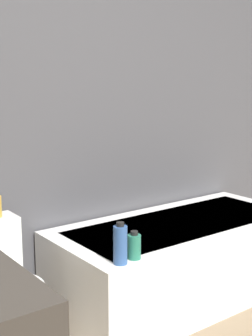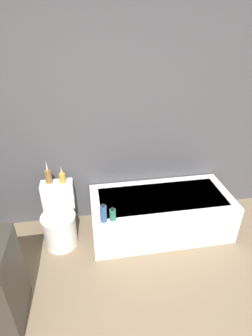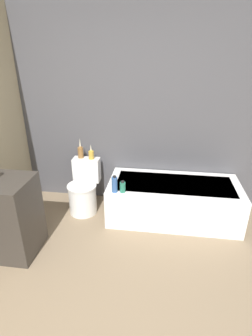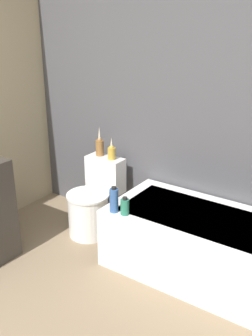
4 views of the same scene
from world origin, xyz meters
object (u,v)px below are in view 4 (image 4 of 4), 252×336
(bathtub, at_px, (213,249))
(shampoo_bottle_short, at_px, (125,207))
(vase_silver, at_px, (112,152))
(vase_gold, at_px, (100,146))
(toilet, at_px, (93,203))
(shampoo_bottle_tall, at_px, (114,200))

(bathtub, distance_m, shampoo_bottle_short, 0.76)
(vase_silver, xyz_separation_m, shampoo_bottle_short, (0.51, -0.52, -0.19))
(bathtub, distance_m, vase_silver, 1.25)
(bathtub, distance_m, vase_gold, 1.41)
(vase_gold, xyz_separation_m, shampoo_bottle_short, (0.67, -0.54, -0.21))
(toilet, relative_size, vase_silver, 3.25)
(bathtub, xyz_separation_m, shampoo_bottle_short, (-0.62, -0.30, 0.31))
(bathtub, relative_size, vase_silver, 7.89)
(toilet, height_order, shampoo_bottle_tall, shampoo_bottle_tall)
(bathtub, bearing_deg, shampoo_bottle_short, -153.75)
(vase_silver, bearing_deg, vase_gold, 172.25)
(bathtub, height_order, shampoo_bottle_short, shampoo_bottle_short)
(toilet, bearing_deg, shampoo_bottle_tall, -34.34)
(vase_silver, distance_m, shampoo_bottle_short, 0.76)
(shampoo_bottle_tall, relative_size, shampoo_bottle_short, 1.46)
(vase_gold, bearing_deg, toilet, -70.51)
(bathtub, relative_size, vase_gold, 5.91)
(bathtub, relative_size, toilet, 2.43)
(bathtub, bearing_deg, toilet, 178.97)
(shampoo_bottle_tall, bearing_deg, shampoo_bottle_short, 6.99)
(bathtub, bearing_deg, vase_silver, 169.03)
(bathtub, xyz_separation_m, toilet, (-1.21, 0.02, 0.04))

